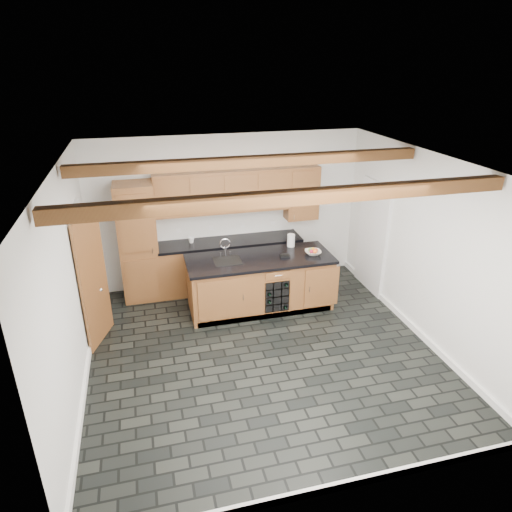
{
  "coord_description": "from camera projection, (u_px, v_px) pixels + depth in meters",
  "views": [
    {
      "loc": [
        -1.5,
        -5.44,
        4.0
      ],
      "look_at": [
        0.11,
        0.8,
        1.19
      ],
      "focal_mm": 32.0,
      "sensor_mm": 36.0,
      "label": 1
    }
  ],
  "objects": [
    {
      "name": "paper_towel",
      "position": [
        291.0,
        240.0,
        8.04
      ],
      "size": [
        0.13,
        0.13,
        0.22
      ],
      "primitive_type": "cylinder",
      "color": "white",
      "rests_on": "island"
    },
    {
      "name": "island",
      "position": [
        260.0,
        283.0,
        7.8
      ],
      "size": [
        2.48,
        0.96,
        0.93
      ],
      "color": "#965D30",
      "rests_on": "ground"
    },
    {
      "name": "kitchen_scale",
      "position": [
        285.0,
        256.0,
        7.65
      ],
      "size": [
        0.17,
        0.11,
        0.05
      ],
      "rotation": [
        0.0,
        0.0,
        -0.06
      ],
      "color": "black",
      "rests_on": "island"
    },
    {
      "name": "faucet",
      "position": [
        227.0,
        258.0,
        7.52
      ],
      "size": [
        0.45,
        0.4,
        0.34
      ],
      "color": "black",
      "rests_on": "island"
    },
    {
      "name": "fruit_bowl",
      "position": [
        313.0,
        252.0,
        7.74
      ],
      "size": [
        0.31,
        0.31,
        0.07
      ],
      "primitive_type": "imported",
      "rotation": [
        0.0,
        0.0,
        -0.14
      ],
      "color": "beige",
      "rests_on": "island"
    },
    {
      "name": "fruit_cluster",
      "position": [
        313.0,
        251.0,
        7.73
      ],
      "size": [
        0.16,
        0.17,
        0.07
      ],
      "color": "red",
      "rests_on": "fruit_bowl"
    },
    {
      "name": "ground",
      "position": [
        262.0,
        351.0,
        6.78
      ],
      "size": [
        5.0,
        5.0,
        0.0
      ],
      "primitive_type": "plane",
      "color": "black",
      "rests_on": "ground"
    },
    {
      "name": "back_cabinetry",
      "position": [
        211.0,
        239.0,
        8.28
      ],
      "size": [
        3.65,
        0.62,
        2.2
      ],
      "color": "#965D30",
      "rests_on": "ground"
    },
    {
      "name": "mug",
      "position": [
        191.0,
        240.0,
        8.22
      ],
      "size": [
        0.15,
        0.15,
        0.1
      ],
      "primitive_type": "imported",
      "rotation": [
        0.0,
        0.0,
        -0.42
      ],
      "color": "white",
      "rests_on": "back_cabinetry"
    },
    {
      "name": "room_shell",
      "position": [
        248.0,
        243.0,
        6.62
      ],
      "size": [
        5.01,
        5.0,
        5.0
      ],
      "color": "white",
      "rests_on": "ground"
    }
  ]
}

